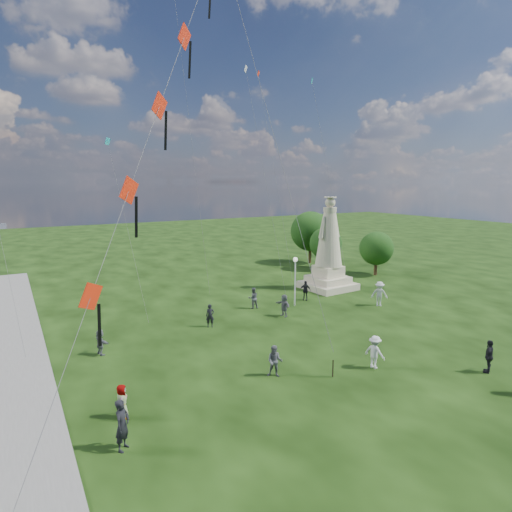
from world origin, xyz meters
TOP-DOWN VIEW (x-y plane):
  - statue at (11.87, 17.08)m, footprint 4.29×4.29m
  - lamppost at (6.15, 14.20)m, footprint 0.36×0.36m
  - tree_row at (18.31, 25.07)m, footprint 6.15×12.94m
  - person_0 at (-9.89, 2.31)m, footprint 0.81×0.83m
  - person_1 at (-1.95, 4.51)m, footprint 0.90×0.87m
  - person_2 at (3.07, 2.74)m, footprint 0.84×1.23m
  - person_3 at (7.67, -0.58)m, footprint 1.14×0.89m
  - person_5 at (-8.91, 11.77)m, footprint 0.87×1.45m
  - person_6 at (-1.68, 12.91)m, footprint 0.67×0.58m
  - person_7 at (2.95, 15.19)m, footprint 0.87×0.63m
  - person_8 at (11.80, 10.79)m, footprint 1.38×1.28m
  - person_9 at (7.79, 15.04)m, footprint 0.98×1.03m
  - person_10 at (-9.41, 4.47)m, footprint 0.64×0.81m
  - person_11 at (3.90, 12.37)m, footprint 0.73×1.53m
  - red_kite_train at (-7.43, 4.58)m, footprint 10.18×9.35m
  - small_kites at (2.75, 21.75)m, footprint 29.10×13.66m

SIDE VIEW (x-z plane):
  - person_10 at x=-9.41m, z-range 0.00..1.44m
  - person_5 at x=-8.91m, z-range 0.00..1.46m
  - person_6 at x=-1.68m, z-range 0.00..1.55m
  - person_1 at x=-1.95m, z-range 0.00..1.60m
  - person_9 at x=7.79m, z-range 0.00..1.61m
  - person_11 at x=3.90m, z-range 0.00..1.61m
  - person_7 at x=2.95m, z-range 0.00..1.62m
  - person_3 at x=7.67m, z-range 0.00..1.73m
  - person_2 at x=3.07m, z-range 0.00..1.74m
  - person_0 at x=-9.89m, z-range 0.00..1.92m
  - person_8 at x=11.80m, z-range 0.00..1.94m
  - lamppost at x=6.15m, z-range 0.85..4.69m
  - statue at x=11.87m, z-range -1.01..7.28m
  - tree_row at x=18.31m, z-range 0.29..6.47m
  - red_kite_train at x=-7.43m, z-range 2.30..21.81m
  - small_kites at x=2.75m, z-range -0.03..29.78m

